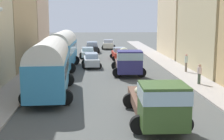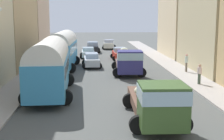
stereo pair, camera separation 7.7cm
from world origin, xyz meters
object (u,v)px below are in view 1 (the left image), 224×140
at_px(pedestrian_4, 186,62).
at_px(car_2, 91,60).
at_px(car_3, 88,52).
at_px(cargo_truck_0, 157,101).
at_px(car_4, 92,47).
at_px(car_0, 120,53).
at_px(car_1, 109,44).
at_px(pedestrian_3, 199,73).
at_px(parked_bus_0, 49,65).
at_px(cargo_truck_1, 128,62).
at_px(parked_bus_1, 62,48).

bearing_deg(pedestrian_4, car_2, 154.00).
distance_m(car_3, pedestrian_4, 15.73).
relative_size(cargo_truck_0, pedestrian_4, 3.88).
distance_m(car_2, car_4, 14.44).
height_order(car_0, car_1, car_1).
height_order(car_0, pedestrian_3, pedestrian_3).
xyz_separation_m(car_0, car_4, (-3.54, 8.45, 0.04)).
distance_m(car_3, car_4, 6.64).
relative_size(cargo_truck_0, pedestrian_3, 4.21).
bearing_deg(car_4, parked_bus_0, -96.25).
xyz_separation_m(parked_bus_0, car_1, (5.76, 32.22, -1.35)).
bearing_deg(parked_bus_0, car_3, 83.38).
height_order(cargo_truck_1, car_4, cargo_truck_1).
relative_size(car_0, car_3, 1.00).
bearing_deg(parked_bus_1, car_2, 18.66).
xyz_separation_m(car_2, pedestrian_3, (8.64, -10.24, 0.22)).
relative_size(cargo_truck_0, car_0, 1.79).
height_order(pedestrian_3, pedestrian_4, pedestrian_4).
relative_size(cargo_truck_0, car_4, 1.72).
distance_m(cargo_truck_0, car_4, 33.96).
bearing_deg(car_4, pedestrian_4, -64.19).
bearing_deg(car_0, car_4, 112.72).
height_order(parked_bus_1, cargo_truck_1, parked_bus_1).
bearing_deg(car_3, car_4, 84.91).
relative_size(parked_bus_1, car_3, 2.22).
xyz_separation_m(car_1, car_3, (-3.39, -11.79, -0.08)).
xyz_separation_m(parked_bus_0, pedestrian_3, (11.51, 2.37, -1.16)).
bearing_deg(parked_bus_0, cargo_truck_0, -47.27).
bearing_deg(car_0, car_1, 93.10).
bearing_deg(parked_bus_1, car_1, 74.05).
bearing_deg(car_2, car_3, 93.67).
bearing_deg(cargo_truck_1, car_4, 99.90).
height_order(cargo_truck_0, car_4, cargo_truck_0).
xyz_separation_m(parked_bus_0, pedestrian_4, (12.12, 8.09, -1.06)).
height_order(parked_bus_1, pedestrian_4, parked_bus_1).
xyz_separation_m(parked_bus_1, car_4, (3.09, 15.45, -1.37)).
bearing_deg(car_2, car_0, 58.83).
bearing_deg(cargo_truck_0, car_2, 99.88).
xyz_separation_m(cargo_truck_0, pedestrian_3, (5.27, 9.13, -0.26)).
relative_size(parked_bus_0, pedestrian_3, 5.25).
distance_m(car_0, pedestrian_3, 16.99).
bearing_deg(pedestrian_4, car_1, 104.78).
relative_size(parked_bus_0, car_3, 2.24).
relative_size(car_2, car_4, 1.03).
distance_m(parked_bus_1, car_4, 15.82).
bearing_deg(parked_bus_1, car_0, 46.57).
distance_m(car_1, pedestrian_4, 24.95).
height_order(car_3, pedestrian_3, pedestrian_3).
height_order(car_0, car_3, car_0).
distance_m(car_0, car_1, 13.64).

